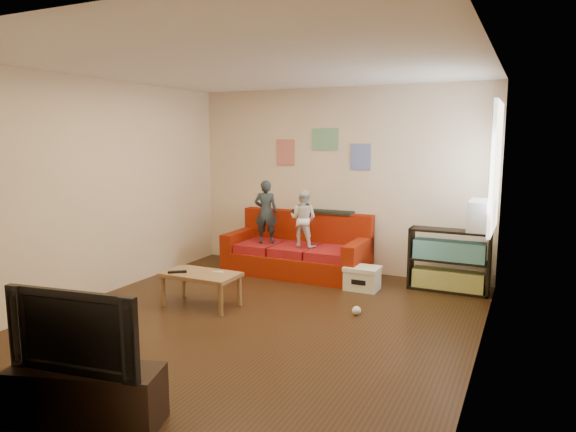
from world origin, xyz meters
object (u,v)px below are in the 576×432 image
at_px(bookshelf, 449,264).
at_px(tv_stand, 86,395).
at_px(file_box, 362,278).
at_px(child_b, 303,219).
at_px(television, 82,328).
at_px(sofa, 299,252).
at_px(child_a, 266,212).
at_px(coffee_table, 201,277).

distance_m(bookshelf, tv_stand, 4.69).
distance_m(file_box, tv_stand, 3.97).
relative_size(child_b, television, 0.81).
distance_m(sofa, bookshelf, 2.14).
bearing_deg(tv_stand, child_b, 75.11).
bearing_deg(child_a, child_b, 162.37).
relative_size(child_a, tv_stand, 0.87).
height_order(child_b, television, child_b).
bearing_deg(coffee_table, television, -73.08).
height_order(sofa, bookshelf, sofa).
relative_size(child_b, file_box, 1.83).
bearing_deg(child_a, file_box, 152.96).
relative_size(sofa, television, 2.03).
height_order(bookshelf, tv_stand, bookshelf).
height_order(child_a, bookshelf, child_a).
bearing_deg(child_b, sofa, -47.90).
distance_m(child_b, tv_stand, 4.20).
bearing_deg(child_a, coffee_table, 73.82).
relative_size(coffee_table, file_box, 2.00).
bearing_deg(child_a, tv_stand, 83.07).
bearing_deg(file_box, child_b, 164.95).
bearing_deg(coffee_table, child_b, 72.01).
bearing_deg(bookshelf, child_b, -175.06).
bearing_deg(tv_stand, bookshelf, 49.93).
bearing_deg(coffee_table, sofa, 77.76).
xyz_separation_m(file_box, television, (-0.78, -3.89, 0.54)).
relative_size(coffee_table, tv_stand, 0.84).
xyz_separation_m(sofa, child_b, (0.15, -0.17, 0.54)).
bearing_deg(child_a, bookshelf, 166.17).
bearing_deg(child_b, file_box, 166.10).
distance_m(sofa, television, 4.35).
relative_size(child_a, file_box, 2.09).
xyz_separation_m(child_b, file_box, (0.96, -0.26, -0.69)).
distance_m(child_b, coffee_table, 1.87).
bearing_deg(bookshelf, television, -112.65).
height_order(child_a, coffee_table, child_a).
bearing_deg(sofa, tv_stand, -85.61).
distance_m(child_b, television, 4.16).
bearing_deg(coffee_table, tv_stand, -73.08).
bearing_deg(tv_stand, sofa, 76.96).
height_order(child_a, child_b, child_a).
xyz_separation_m(child_a, child_b, (0.60, 0.00, -0.06)).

